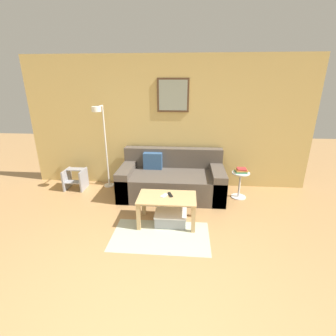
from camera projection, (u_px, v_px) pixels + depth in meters
name	position (u px, v px, depth m)	size (l,w,h in m)	color
ground_plane	(136.00, 330.00, 2.15)	(16.00, 16.00, 0.00)	tan
wall_back	(167.00, 123.00, 4.80)	(5.60, 0.09, 2.55)	#D6B76B
area_rug	(160.00, 236.00, 3.45)	(1.38, 0.80, 0.01)	#B2B79E
couch	(172.00, 180.00, 4.65)	(1.93, 0.98, 0.83)	brown
coffee_table	(167.00, 202.00, 3.67)	(0.87, 0.52, 0.44)	tan
storage_bin	(171.00, 218.00, 3.74)	(0.48, 0.38, 0.19)	#9EA3A8
floor_lamp	(102.00, 136.00, 4.58)	(0.21, 0.51, 1.65)	white
side_table	(240.00, 183.00, 4.51)	(0.32, 0.32, 0.50)	white
book_stack	(241.00, 171.00, 4.43)	(0.23, 0.18, 0.08)	#387F4C
remote_control	(170.00, 195.00, 3.68)	(0.04, 0.15, 0.02)	black
cell_phone	(164.00, 195.00, 3.67)	(0.07, 0.14, 0.01)	silver
step_stool	(75.00, 179.00, 4.91)	(0.39, 0.37, 0.40)	#99999E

